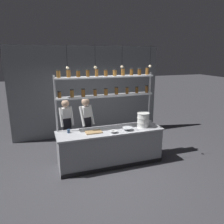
% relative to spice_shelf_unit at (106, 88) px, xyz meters
% --- Properties ---
extents(ground_plane, '(40.00, 40.00, 0.00)m').
position_rel_spice_shelf_unit_xyz_m(ground_plane, '(0.00, -0.33, -1.95)').
color(ground_plane, '#3D3D42').
extents(back_wall, '(5.09, 0.12, 3.04)m').
position_rel_spice_shelf_unit_xyz_m(back_wall, '(0.00, 1.99, -0.43)').
color(back_wall, gray).
rests_on(back_wall, ground_plane).
extents(prep_counter, '(2.69, 0.76, 0.92)m').
position_rel_spice_shelf_unit_xyz_m(prep_counter, '(0.00, -0.33, -1.49)').
color(prep_counter, gray).
rests_on(prep_counter, ground_plane).
extents(spice_shelf_unit, '(2.58, 0.28, 2.44)m').
position_rel_spice_shelf_unit_xyz_m(spice_shelf_unit, '(0.00, 0.00, 0.00)').
color(spice_shelf_unit, '#B7BABF').
rests_on(spice_shelf_unit, ground_plane).
extents(chef_left, '(0.38, 0.30, 1.60)m').
position_rel_spice_shelf_unit_xyz_m(chef_left, '(-0.97, 0.51, -1.03)').
color(chef_left, black).
rests_on(chef_left, ground_plane).
extents(chef_center, '(0.41, 0.34, 1.66)m').
position_rel_spice_shelf_unit_xyz_m(chef_center, '(-0.47, 0.28, -0.99)').
color(chef_center, black).
rests_on(chef_center, ground_plane).
extents(container_stack, '(0.32, 0.32, 0.38)m').
position_rel_spice_shelf_unit_xyz_m(container_stack, '(0.91, -0.37, -0.84)').
color(container_stack, white).
rests_on(container_stack, prep_counter).
extents(cutting_board, '(0.40, 0.26, 0.02)m').
position_rel_spice_shelf_unit_xyz_m(cutting_board, '(-0.43, -0.36, -1.01)').
color(cutting_board, '#A88456').
rests_on(cutting_board, prep_counter).
extents(prep_bowl_near_left, '(0.19, 0.19, 0.05)m').
position_rel_spice_shelf_unit_xyz_m(prep_bowl_near_left, '(0.02, -0.54, -1.00)').
color(prep_bowl_near_left, white).
rests_on(prep_bowl_near_left, prep_counter).
extents(prep_bowl_center_front, '(0.26, 0.26, 0.07)m').
position_rel_spice_shelf_unit_xyz_m(prep_bowl_center_front, '(0.41, -0.49, -0.99)').
color(prep_bowl_center_front, silver).
rests_on(prep_bowl_center_front, prep_counter).
extents(serving_cup_front, '(0.07, 0.07, 0.09)m').
position_rel_spice_shelf_unit_xyz_m(serving_cup_front, '(-1.02, -0.19, -0.98)').
color(serving_cup_front, '#334C70').
rests_on(serving_cup_front, prep_counter).
extents(pendant_light_row, '(2.11, 0.07, 0.54)m').
position_rel_spice_shelf_unit_xyz_m(pendant_light_row, '(0.01, -0.33, 0.56)').
color(pendant_light_row, black).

